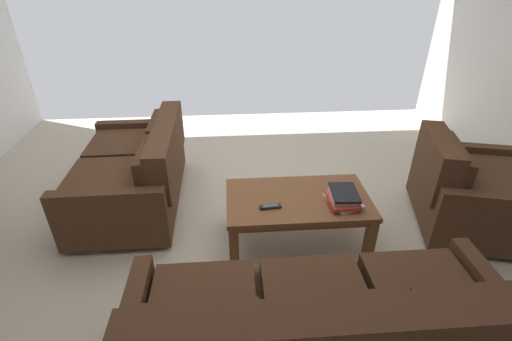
{
  "coord_description": "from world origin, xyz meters",
  "views": [
    {
      "loc": [
        0.08,
        2.45,
        2.03
      ],
      "look_at": [
        -0.07,
        0.5,
        0.89
      ],
      "focal_mm": 25.79,
      "sensor_mm": 36.0,
      "label": 1
    }
  ],
  "objects_px": {
    "sofa_main": "(322,338)",
    "loveseat_near": "(136,172)",
    "armchair_side": "(467,191)",
    "coffee_table": "(298,204)",
    "tv_remote": "(270,207)",
    "book_stack": "(343,198)"
  },
  "relations": [
    {
      "from": "book_stack",
      "to": "sofa_main",
      "type": "bearing_deg",
      "value": 69.29
    },
    {
      "from": "loveseat_near",
      "to": "book_stack",
      "type": "distance_m",
      "value": 1.85
    },
    {
      "from": "coffee_table",
      "to": "sofa_main",
      "type": "bearing_deg",
      "value": 86.03
    },
    {
      "from": "coffee_table",
      "to": "tv_remote",
      "type": "height_order",
      "value": "tv_remote"
    },
    {
      "from": "sofa_main",
      "to": "loveseat_near",
      "type": "relative_size",
      "value": 1.39
    },
    {
      "from": "coffee_table",
      "to": "armchair_side",
      "type": "height_order",
      "value": "armchair_side"
    },
    {
      "from": "sofa_main",
      "to": "armchair_side",
      "type": "relative_size",
      "value": 1.81
    },
    {
      "from": "loveseat_near",
      "to": "book_stack",
      "type": "height_order",
      "value": "loveseat_near"
    },
    {
      "from": "tv_remote",
      "to": "sofa_main",
      "type": "bearing_deg",
      "value": 98.08
    },
    {
      "from": "sofa_main",
      "to": "tv_remote",
      "type": "height_order",
      "value": "sofa_main"
    },
    {
      "from": "book_stack",
      "to": "armchair_side",
      "type": "bearing_deg",
      "value": -169.32
    },
    {
      "from": "armchair_side",
      "to": "loveseat_near",
      "type": "bearing_deg",
      "value": -10.66
    },
    {
      "from": "armchair_side",
      "to": "sofa_main",
      "type": "bearing_deg",
      "value": 39.75
    },
    {
      "from": "sofa_main",
      "to": "loveseat_near",
      "type": "height_order",
      "value": "sofa_main"
    },
    {
      "from": "tv_remote",
      "to": "armchair_side",
      "type": "bearing_deg",
      "value": -172.24
    },
    {
      "from": "coffee_table",
      "to": "book_stack",
      "type": "bearing_deg",
      "value": 162.22
    },
    {
      "from": "sofa_main",
      "to": "book_stack",
      "type": "relative_size",
      "value": 6.23
    },
    {
      "from": "book_stack",
      "to": "tv_remote",
      "type": "xyz_separation_m",
      "value": [
        0.55,
        0.02,
        -0.04
      ]
    },
    {
      "from": "sofa_main",
      "to": "book_stack",
      "type": "xyz_separation_m",
      "value": [
        -0.4,
        -1.06,
        0.11
      ]
    },
    {
      "from": "loveseat_near",
      "to": "book_stack",
      "type": "bearing_deg",
      "value": 156.3
    },
    {
      "from": "sofa_main",
      "to": "armchair_side",
      "type": "distance_m",
      "value": 1.98
    },
    {
      "from": "loveseat_near",
      "to": "tv_remote",
      "type": "height_order",
      "value": "loveseat_near"
    }
  ]
}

